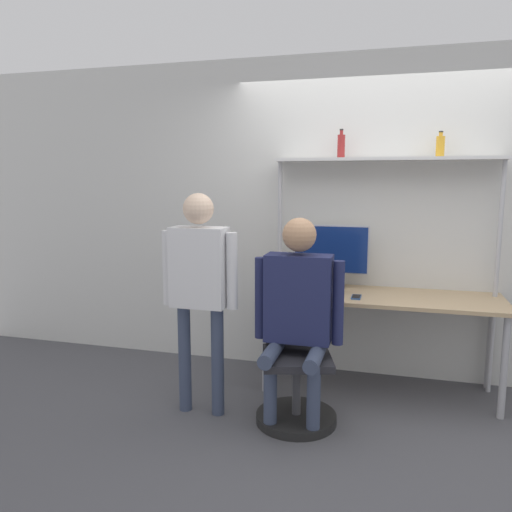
{
  "coord_description": "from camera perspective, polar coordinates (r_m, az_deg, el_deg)",
  "views": [
    {
      "loc": [
        0.08,
        -3.58,
        1.68
      ],
      "look_at": [
        -0.87,
        -0.16,
        1.13
      ],
      "focal_mm": 35.0,
      "sensor_mm": 36.0,
      "label": 1
    }
  ],
  "objects": [
    {
      "name": "ground_plane",
      "position": [
        3.96,
        13.46,
        -16.55
      ],
      "size": [
        12.0,
        12.0,
        0.0
      ],
      "primitive_type": "plane",
      "color": "#4C4C51"
    },
    {
      "name": "wall_back",
      "position": [
        4.31,
        14.47,
        4.16
      ],
      "size": [
        8.0,
        0.06,
        2.7
      ],
      "color": "silver",
      "rests_on": "ground_plane"
    },
    {
      "name": "monitor",
      "position": [
        4.18,
        8.55,
        0.48
      ],
      "size": [
        0.62,
        0.16,
        0.52
      ],
      "color": "#B7B7BC",
      "rests_on": "desk"
    },
    {
      "name": "laptop",
      "position": [
        3.99,
        7.47,
        -3.46
      ],
      "size": [
        0.32,
        0.21,
        0.21
      ],
      "color": "#333338",
      "rests_on": "desk"
    },
    {
      "name": "bottle_red",
      "position": [
        4.16,
        9.71,
        12.32
      ],
      "size": [
        0.06,
        0.06,
        0.23
      ],
      "color": "maroon",
      "rests_on": "shelf_unit"
    },
    {
      "name": "cell_phone",
      "position": [
        3.91,
        11.39,
        -4.61
      ],
      "size": [
        0.07,
        0.15,
        0.01
      ],
      "color": "#264C8C",
      "rests_on": "desk"
    },
    {
      "name": "person_standing",
      "position": [
        3.51,
        -6.47,
        -2.33
      ],
      "size": [
        0.56,
        0.21,
        1.58
      ],
      "color": "#38425B",
      "rests_on": "ground_plane"
    },
    {
      "name": "desk",
      "position": [
        4.06,
        14.0,
        -5.46
      ],
      "size": [
        1.84,
        0.67,
        0.78
      ],
      "color": "tan",
      "rests_on": "ground_plane"
    },
    {
      "name": "person_seated",
      "position": [
        3.38,
        4.77,
        -5.44
      ],
      "size": [
        0.61,
        0.47,
        1.43
      ],
      "color": "#38425B",
      "rests_on": "ground_plane"
    },
    {
      "name": "office_chair",
      "position": [
        3.59,
        4.61,
        -13.91
      ],
      "size": [
        0.57,
        0.57,
        0.94
      ],
      "color": "black",
      "rests_on": "ground_plane"
    },
    {
      "name": "bottle_amber",
      "position": [
        4.14,
        20.31,
        11.71
      ],
      "size": [
        0.06,
        0.06,
        0.19
      ],
      "color": "gold",
      "rests_on": "shelf_unit"
    },
    {
      "name": "shelf_unit",
      "position": [
        4.13,
        14.53,
        6.99
      ],
      "size": [
        1.75,
        0.27,
        1.84
      ],
      "color": "silver",
      "rests_on": "ground_plane"
    }
  ]
}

